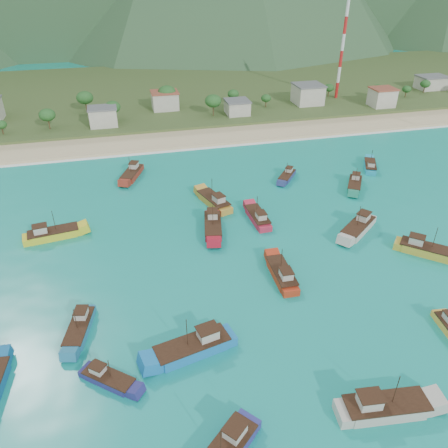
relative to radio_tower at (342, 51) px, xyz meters
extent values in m
plane|color=#0C8486|center=(-67.28, -108.00, -20.14)|extent=(600.00, 600.00, 0.00)
cube|color=beige|center=(-67.28, -29.00, -20.14)|extent=(400.00, 18.00, 1.20)
cube|color=#385123|center=(-67.28, 32.00, -20.14)|extent=(400.00, 110.00, 2.40)
cube|color=white|center=(-67.28, -38.50, -20.14)|extent=(400.00, 2.50, 0.08)
cube|color=beige|center=(-94.54, -13.69, -15.54)|extent=(9.17, 7.12, 6.00)
cube|color=beige|center=(-71.33, 0.80, -15.41)|extent=(9.69, 8.08, 6.26)
cube|color=beige|center=(-46.12, -11.92, -16.18)|extent=(8.15, 8.22, 4.72)
cube|color=beige|center=(-15.18, -5.17, -15.01)|extent=(10.49, 10.12, 7.07)
cube|color=beige|center=(11.56, -15.54, -15.26)|extent=(8.63, 7.68, 6.57)
cube|color=beige|center=(47.46, 3.27, -15.96)|extent=(12.03, 8.61, 5.16)
cylinder|color=red|center=(0.00, 0.00, -15.45)|extent=(1.20, 1.20, 6.18)
cylinder|color=white|center=(0.00, 0.00, -9.27)|extent=(1.20, 1.20, 6.18)
cylinder|color=red|center=(0.00, 0.00, -3.09)|extent=(1.20, 1.20, 6.18)
cylinder|color=white|center=(0.00, 0.00, 3.09)|extent=(1.20, 1.20, 6.18)
cylinder|color=red|center=(0.00, 0.00, 9.27)|extent=(1.20, 1.20, 6.18)
cylinder|color=white|center=(0.00, 0.00, 15.45)|extent=(1.20, 1.20, 6.18)
cube|color=yellow|center=(-106.01, -81.93, -19.49)|extent=(11.97, 5.09, 2.11)
cube|color=beige|center=(-108.35, -82.28, -17.58)|extent=(2.92, 2.49, 1.71)
cylinder|color=#382114|center=(-105.35, -81.83, -16.06)|extent=(0.12, 0.12, 4.74)
cube|color=#AA1325|center=(-72.25, -87.20, -19.47)|extent=(5.67, 12.27, 2.15)
cube|color=beige|center=(-71.79, -84.83, -17.52)|extent=(2.64, 3.05, 1.75)
cylinder|color=#382114|center=(-72.37, -87.86, -15.97)|extent=(0.12, 0.12, 4.84)
cube|color=#AC2E15|center=(-63.40, -106.55, -19.55)|extent=(3.52, 10.97, 1.98)
cube|color=beige|center=(-63.46, -108.78, -17.76)|extent=(2.06, 2.53, 1.61)
cylinder|color=#382114|center=(-63.38, -105.93, -16.34)|extent=(0.12, 0.12, 4.45)
cube|color=#1691B3|center=(-21.36, -65.31, -19.66)|extent=(6.91, 9.94, 1.76)
cube|color=beige|center=(-22.25, -67.08, -18.06)|extent=(2.58, 2.77, 1.43)
cylinder|color=#382114|center=(-21.11, -64.82, -16.80)|extent=(0.12, 0.12, 3.96)
cube|color=#C08C2E|center=(-69.49, -75.58, -19.47)|extent=(6.96, 12.32, 2.15)
cube|color=beige|center=(-68.74, -77.88, -17.52)|extent=(2.89, 3.22, 1.75)
cylinder|color=#382114|center=(-69.69, -74.94, -15.98)|extent=(0.12, 0.12, 4.83)
cube|color=navy|center=(-46.96, -66.15, -19.73)|extent=(7.55, 8.60, 1.61)
cube|color=beige|center=(-45.84, -64.73, -18.27)|extent=(2.52, 2.59, 1.31)
cylinder|color=#382114|center=(-47.27, -66.55, -17.11)|extent=(0.12, 0.12, 3.63)
cube|color=beige|center=(-80.43, -136.22, -17.67)|extent=(3.28, 3.23, 1.66)
cylinder|color=#382114|center=(-82.65, -138.13, -16.20)|extent=(0.12, 0.12, 4.60)
cube|color=maroon|center=(-87.83, -55.01, -19.53)|extent=(7.27, 11.49, 2.01)
cube|color=beige|center=(-86.96, -52.91, -17.71)|extent=(2.84, 3.10, 1.64)
cylinder|color=#382114|center=(-88.07, -55.59, -16.26)|extent=(0.12, 0.12, 4.53)
cube|color=navy|center=(-95.29, -123.19, -19.76)|extent=(8.25, 7.43, 1.56)
cube|color=beige|center=(-96.64, -122.08, -18.34)|extent=(2.51, 2.46, 1.27)
cylinder|color=#382114|center=(-94.91, -123.50, -17.22)|extent=(0.12, 0.12, 3.52)
cube|color=#1570BB|center=(-82.89, -120.68, -19.38)|extent=(13.30, 6.49, 2.32)
cube|color=beige|center=(-80.34, -120.11, -17.27)|extent=(3.35, 2.92, 1.89)
cylinder|color=#382114|center=(-83.60, -120.84, -15.60)|extent=(0.12, 0.12, 5.23)
cube|color=#B7243D|center=(-61.39, -85.34, -19.58)|extent=(3.48, 10.67, 1.92)
cube|color=beige|center=(-61.31, -87.50, -17.84)|extent=(2.02, 2.47, 1.56)
cylinder|color=#382114|center=(-61.41, -84.74, -16.46)|extent=(0.12, 0.12, 4.32)
cube|color=beige|center=(-41.60, -95.38, -19.45)|extent=(11.67, 10.25, 2.19)
cube|color=beige|center=(-39.67, -93.85, -17.46)|extent=(3.52, 3.43, 1.78)
cylinder|color=#382114|center=(-42.14, -95.80, -15.89)|extent=(0.12, 0.12, 4.93)
cube|color=gold|center=(-32.18, -106.48, -19.47)|extent=(11.08, 10.60, 2.15)
cube|color=beige|center=(-33.96, -104.84, -17.51)|extent=(3.45, 3.42, 1.75)
cylinder|color=#382114|center=(-31.68, -106.94, -15.97)|extent=(0.12, 0.12, 4.85)
cube|color=#B6B1A6|center=(-60.11, -136.79, -19.42)|extent=(12.71, 5.01, 2.25)
cube|color=beige|center=(-62.63, -136.51, -17.38)|extent=(3.05, 2.57, 1.83)
cylinder|color=#382114|center=(-59.42, -136.87, -15.76)|extent=(0.12, 0.12, 5.07)
cube|color=#1D8064|center=(-31.70, -75.48, -19.60)|extent=(8.06, 10.39, 1.88)
cube|color=beige|center=(-30.58, -73.69, -17.90)|extent=(2.85, 3.00, 1.53)
cylinder|color=#382114|center=(-32.01, -75.98, -16.55)|extent=(0.12, 0.12, 4.23)
cube|color=teal|center=(-99.67, -112.20, -19.65)|extent=(5.09, 10.25, 1.79)
cube|color=beige|center=(-99.21, -110.24, -18.03)|extent=(2.27, 2.59, 1.45)
cylinder|color=#382114|center=(-99.80, -112.75, -16.74)|extent=(0.12, 0.12, 4.03)
camera|label=1|loc=(-89.37, -166.96, 31.08)|focal=35.00mm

